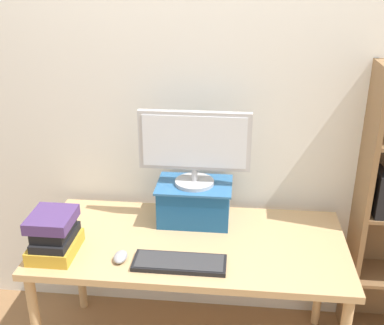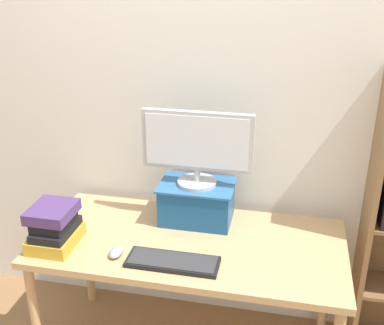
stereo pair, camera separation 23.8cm
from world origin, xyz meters
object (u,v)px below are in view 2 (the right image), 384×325
object	(u,v)px
computer_mouse	(116,252)
book_stack	(54,227)
desk	(190,252)
computer_monitor	(197,146)
riser_box	(197,201)
keyboard	(173,262)

from	to	relation	value
computer_mouse	book_stack	world-z (taller)	book_stack
computer_mouse	desk	bearing A→B (deg)	33.03
desk	computer_monitor	bearing A→B (deg)	91.70
computer_monitor	riser_box	bearing A→B (deg)	90.00
computer_monitor	computer_mouse	size ratio (longest dim) A/B	5.59
desk	book_stack	size ratio (longest dim) A/B	5.86
riser_box	computer_monitor	bearing A→B (deg)	-90.00
keyboard	computer_mouse	xyz separation A→B (m)	(-0.29, 0.01, 0.01)
keyboard	computer_mouse	world-z (taller)	computer_mouse
riser_box	computer_monitor	size ratio (longest dim) A/B	0.69
riser_box	keyboard	distance (m)	0.45
computer_monitor	book_stack	world-z (taller)	computer_monitor
computer_monitor	book_stack	distance (m)	0.82
computer_monitor	computer_mouse	xyz separation A→B (m)	(-0.31, -0.42, -0.42)
riser_box	book_stack	size ratio (longest dim) A/B	1.50
computer_monitor	computer_mouse	world-z (taller)	computer_monitor
computer_monitor	computer_mouse	distance (m)	0.67
keyboard	computer_mouse	size ratio (longest dim) A/B	4.21
desk	riser_box	bearing A→B (deg)	91.69
desk	computer_mouse	xyz separation A→B (m)	(-0.32, -0.21, 0.09)
computer_monitor	desk	bearing A→B (deg)	-88.30
desk	keyboard	distance (m)	0.24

